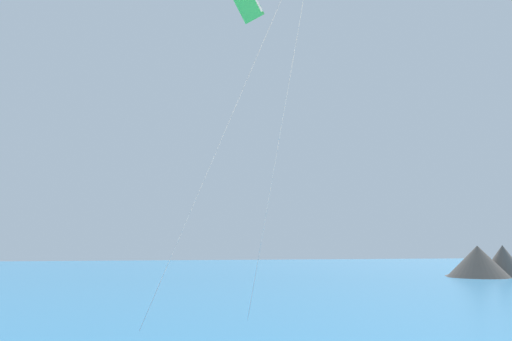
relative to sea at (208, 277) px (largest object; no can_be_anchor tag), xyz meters
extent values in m
cube|color=teal|center=(0.00, 0.00, 0.00)|extent=(200.00, 120.00, 0.20)
cube|color=green|center=(-2.34, -49.57, 17.44)|extent=(1.68, 1.53, 1.55)
cylinder|color=#B2B2B7|center=(-1.69, -54.04, 9.27)|extent=(1.32, 8.96, 16.35)
cylinder|color=#B2B2B7|center=(-4.29, -55.32, 9.27)|extent=(6.53, 6.41, 16.35)
cone|color=#47423D|center=(35.10, -8.59, 2.08)|extent=(8.48, 8.48, 4.35)
cone|color=#56514C|center=(39.36, -7.69, 2.10)|extent=(6.34, 6.34, 4.41)
cone|color=#56514C|center=(40.13, -6.91, 1.88)|extent=(6.37, 6.37, 3.96)
cone|color=#47423D|center=(35.07, -6.43, 0.71)|extent=(7.35, 7.35, 1.62)
camera|label=1|loc=(-6.82, -77.87, 5.06)|focal=39.45mm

